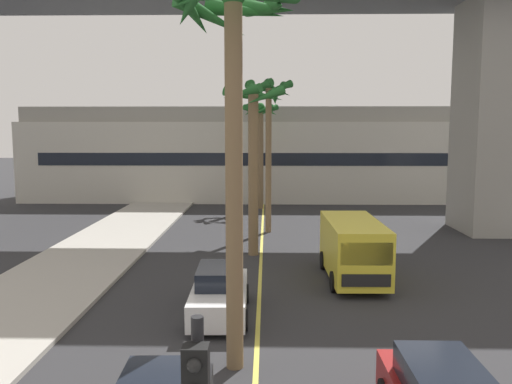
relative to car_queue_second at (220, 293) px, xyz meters
name	(u,v)px	position (x,y,z in m)	size (l,w,h in m)	color
lane_stripe_center	(261,265)	(1.24, 6.22, -0.72)	(0.14, 56.00, 0.01)	#DBCC4C
pier_building_backdrop	(264,154)	(1.24, 28.88, 3.08)	(39.75, 8.04, 7.72)	beige
car_queue_second	(220,293)	(0.00, 0.00, 0.00)	(1.92, 4.14, 1.56)	white
delivery_van	(353,248)	(4.90, 4.08, 0.57)	(2.22, 5.28, 2.36)	yellow
palm_tree_near_median	(269,110)	(1.59, 13.70, 6.30)	(2.83, 2.91, 8.76)	brown
palm_tree_mid_median	(261,126)	(1.03, 22.81, 5.46)	(2.78, 2.77, 7.87)	brown
palm_tree_far_median	(253,128)	(0.87, 8.16, 5.26)	(3.01, 3.14, 8.00)	brown
palm_tree_farthest_median	(234,62)	(0.72, -3.68, 6.76)	(3.16, 3.20, 9.32)	brown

